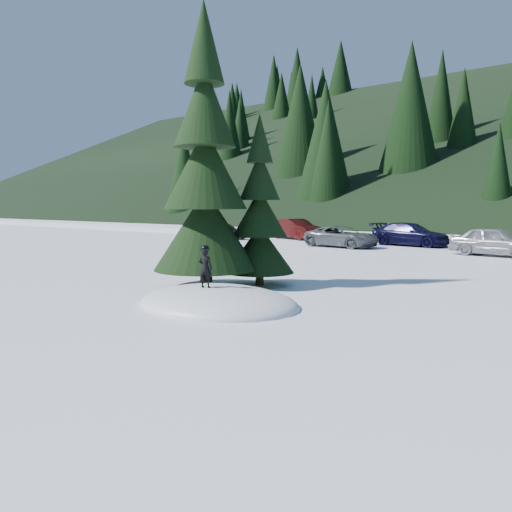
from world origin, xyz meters
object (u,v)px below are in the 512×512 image
Objects in this scene: spruce_tall at (205,179)px; child_skier at (205,268)px; spruce_short at (260,219)px; car_4 at (495,242)px; car_1 at (296,229)px; car_3 at (410,234)px; car_2 at (342,237)px; car_0 at (225,231)px.

child_skier is (2.06, -2.10, -2.34)m from spruce_tall.
spruce_short is 14.95m from car_4.
car_1 is 0.93× the size of car_3.
car_4 is (14.80, -4.05, -0.03)m from car_1.
car_1 is at bearing 61.54° from car_2.
spruce_short is at bearing 54.46° from spruce_tall.
child_skier is 0.23× the size of car_4.
car_1 is 7.42m from car_2.
car_3 reaches higher than car_0.
car_1 is (4.19, 3.36, 0.13)m from car_0.
spruce_short is at bearing 172.58° from car_4.
car_2 is at bearing -114.13° from car_0.
car_3 is at bearing 97.21° from spruce_short.
spruce_short is (1.00, 1.40, -1.22)m from spruce_tall.
car_4 is at bearing 74.17° from spruce_tall.
spruce_short reaches higher than car_2.
car_3 reaches higher than car_2.
car_0 is at bearing 107.39° from car_3.
spruce_tall is 16.56m from car_2.
child_skier is at bearing -132.89° from car_1.
car_1 reaches higher than car_2.
spruce_tall is 2.11m from spruce_short.
child_skier is at bearing -165.70° from car_3.
spruce_short reaches higher than car_4.
spruce_tall is 22.18m from car_0.
child_skier is 18.95m from car_2.
spruce_short is 1.16× the size of car_1.
car_4 is (5.77, -3.48, 0.01)m from car_3.
car_2 is 1.07× the size of car_4.
car_3 is (-2.27, 17.96, -1.38)m from spruce_short.
car_1 is at bearing 80.87° from car_4.
spruce_short reaches higher than car_3.
car_1 reaches higher than car_0.
car_2 reaches higher than car_0.
spruce_tall is 22.58m from car_1.
car_2 is 4.56m from car_3.
spruce_tall reaches higher than car_4.
child_skier reaches higher than car_3.
child_skier is at bearing -45.61° from spruce_tall.
spruce_tall is 16.70m from car_4.
spruce_short is 21.73m from car_0.
spruce_short is 1.25× the size of car_4.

